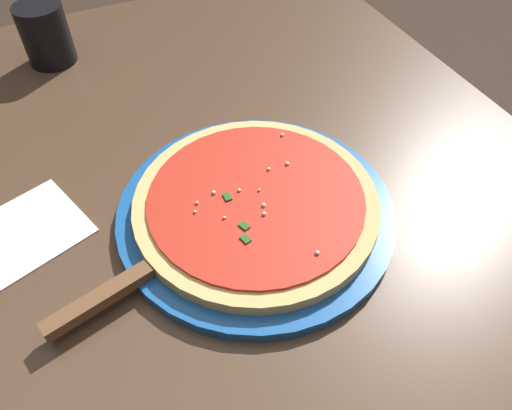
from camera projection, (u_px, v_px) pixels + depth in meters
The scene contains 7 objects.
ground_plane at pixel (249, 398), 1.21m from camera, with size 5.00×5.00×0.00m, color #38281E.
restaurant_table at pixel (244, 244), 0.74m from camera, with size 1.12×0.85×0.76m.
serving_plate at pixel (256, 212), 0.60m from camera, with size 0.34×0.34×0.02m, color #195199.
pizza at pixel (256, 202), 0.59m from camera, with size 0.29×0.29×0.02m.
pizza_server at pixel (138, 277), 0.52m from camera, with size 0.10×0.22×0.01m.
cup_tall_drink at pixel (46, 34), 0.80m from camera, with size 0.08×0.08×0.10m, color black.
napkin_folded_right at pixel (28, 230), 0.59m from camera, with size 0.12×0.12×0.00m, color white.
Camera 1 is at (0.42, -0.17, 1.22)m, focal length 34.48 mm.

